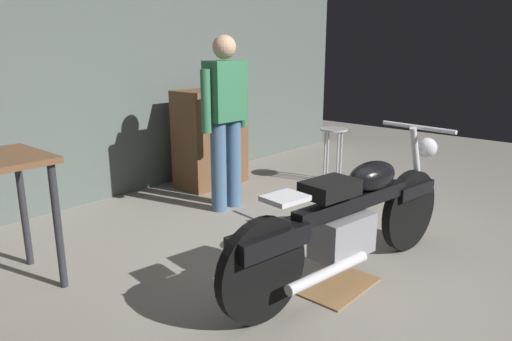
{
  "coord_description": "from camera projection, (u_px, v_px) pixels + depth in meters",
  "views": [
    {
      "loc": [
        -2.59,
        -1.61,
        1.58
      ],
      "look_at": [
        0.02,
        0.7,
        0.65
      ],
      "focal_mm": 33.18,
      "sensor_mm": 36.0,
      "label": 1
    }
  ],
  "objects": [
    {
      "name": "motorcycle",
      "position": [
        350.0,
        218.0,
        3.19
      ],
      "size": [
        2.18,
        0.62,
        1.0
      ],
      "rotation": [
        0.0,
        0.0,
        -0.13
      ],
      "color": "black",
      "rests_on": "ground_plane"
    },
    {
      "name": "back_wall",
      "position": [
        97.0,
        48.0,
        4.71
      ],
      "size": [
        8.0,
        0.12,
        3.1
      ],
      "primitive_type": "cube",
      "color": "#56605B",
      "rests_on": "ground_plane"
    },
    {
      "name": "ground_plane",
      "position": [
        329.0,
        277.0,
        3.31
      ],
      "size": [
        12.0,
        12.0,
        0.0
      ],
      "primitive_type": "plane",
      "color": "gray"
    },
    {
      "name": "person_standing",
      "position": [
        225.0,
        116.0,
        4.5
      ],
      "size": [
        0.57,
        0.23,
        1.67
      ],
      "rotation": [
        0.0,
        0.0,
        3.11
      ],
      "color": "#46678A",
      "rests_on": "ground_plane"
    },
    {
      "name": "wooden_dresser",
      "position": [
        211.0,
        138.0,
        5.4
      ],
      "size": [
        0.8,
        0.47,
        1.1
      ],
      "color": "brown",
      "rests_on": "ground_plane"
    },
    {
      "name": "shop_stool",
      "position": [
        333.0,
        140.0,
        5.52
      ],
      "size": [
        0.32,
        0.32,
        0.64
      ],
      "color": "#B2B2B7",
      "rests_on": "ground_plane"
    },
    {
      "name": "drip_tray",
      "position": [
        335.0,
        284.0,
        3.21
      ],
      "size": [
        0.56,
        0.4,
        0.01
      ],
      "primitive_type": "cube",
      "color": "olive",
      "rests_on": "ground_plane"
    }
  ]
}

